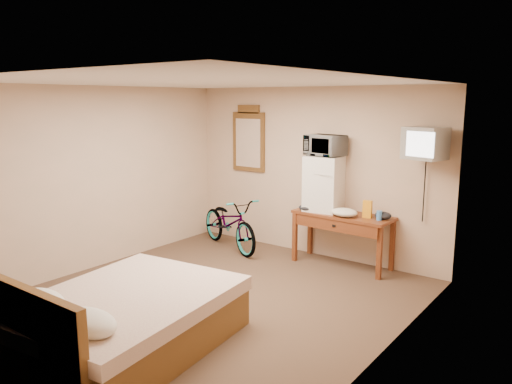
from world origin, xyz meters
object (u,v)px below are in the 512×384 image
mini_fridge (324,183)px  wall_mirror (249,139)px  blue_cup (379,215)px  bed (120,320)px  microwave (325,145)px  desk (341,222)px  bicycle (230,223)px  crt_television (425,143)px

mini_fridge → wall_mirror: wall_mirror is taller
blue_cup → bed: bed is taller
mini_fridge → microwave: microwave is taller
blue_cup → wall_mirror: wall_mirror is taller
desk → bed: (-0.55, -3.37, -0.34)m
microwave → bicycle: bearing=-157.0°
mini_fridge → bed: bearing=-93.7°
microwave → crt_television: (1.41, -0.04, 0.11)m
blue_cup → wall_mirror: (-2.38, 0.29, 0.87)m
microwave → blue_cup: microwave is taller
desk → microwave: bearing=168.5°
microwave → blue_cup: 1.24m
wall_mirror → bicycle: 1.38m
wall_mirror → bicycle: wall_mirror is taller
microwave → bicycle: (-1.48, -0.33, -1.27)m
microwave → bed: microwave is taller
desk → wall_mirror: wall_mirror is taller
crt_television → mini_fridge: bearing=178.3°
desk → wall_mirror: 2.13m
crt_television → wall_mirror: 2.93m
bicycle → wall_mirror: bearing=24.7°
desk → blue_cup: (0.55, -0.02, 0.18)m
mini_fridge → wall_mirror: bearing=172.1°
mini_fridge → desk: bearing=-11.4°
blue_cup → mini_fridge: bearing=174.7°
blue_cup → bed: bearing=-108.2°
wall_mirror → microwave: bearing=-7.9°
blue_cup → desk: bearing=178.3°
mini_fridge → blue_cup: 0.94m
microwave → desk: bearing=-1.0°
crt_television → bed: bearing=-115.7°
crt_television → bicycle: size_ratio=0.39×
bed → wall_mirror: bearing=109.4°
desk → bicycle: (-1.80, -0.26, -0.22)m
desk → wall_mirror: bearing=171.5°
bicycle → bed: bed is taller
bicycle → microwave: bearing=-55.7°
blue_cup → wall_mirror: size_ratio=0.12×
wall_mirror → bicycle: (0.03, -0.53, -1.27)m
mini_fridge → microwave: 0.54m
mini_fridge → bed: mini_fridge is taller
microwave → crt_television: size_ratio=0.86×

